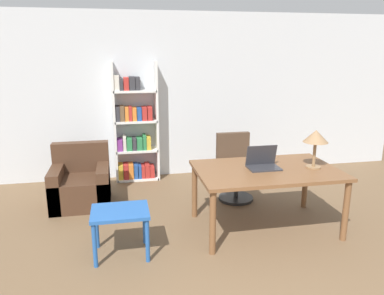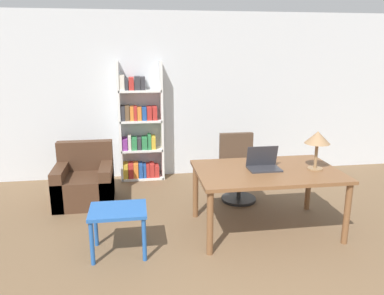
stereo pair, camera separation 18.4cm
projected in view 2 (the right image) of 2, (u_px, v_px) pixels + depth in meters
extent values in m
cube|color=silver|center=(184.00, 96.00, 6.25)|extent=(8.00, 0.06, 2.70)
cube|color=brown|center=(267.00, 171.00, 4.34)|extent=(1.65, 1.06, 0.04)
cylinder|color=brown|center=(210.00, 223.00, 3.88)|extent=(0.07, 0.07, 0.71)
cylinder|color=brown|center=(347.00, 214.00, 4.10)|extent=(0.07, 0.07, 0.71)
cylinder|color=brown|center=(196.00, 191.00, 4.78)|extent=(0.07, 0.07, 0.71)
cylinder|color=brown|center=(309.00, 184.00, 5.00)|extent=(0.07, 0.07, 0.71)
cube|color=#2D2D33|center=(264.00, 169.00, 4.34)|extent=(0.37, 0.25, 0.02)
cube|color=#2D2D33|center=(262.00, 156.00, 4.40)|extent=(0.37, 0.06, 0.25)
cube|color=white|center=(262.00, 156.00, 4.40)|extent=(0.33, 0.05, 0.22)
cylinder|color=olive|center=(315.00, 168.00, 4.37)|extent=(0.18, 0.18, 0.01)
cylinder|color=olive|center=(316.00, 156.00, 4.33)|extent=(0.04, 0.04, 0.29)
cone|color=#93704C|center=(318.00, 137.00, 4.27)|extent=(0.29, 0.29, 0.14)
cylinder|color=black|center=(239.00, 199.00, 5.38)|extent=(0.50, 0.50, 0.04)
cylinder|color=#262626|center=(239.00, 187.00, 5.33)|extent=(0.06, 0.06, 0.32)
cube|color=#4C3828|center=(239.00, 173.00, 5.28)|extent=(0.51, 0.51, 0.10)
cube|color=#4C3828|center=(236.00, 149.00, 5.41)|extent=(0.48, 0.08, 0.48)
cube|color=#2356A3|center=(118.00, 210.00, 3.87)|extent=(0.59, 0.46, 0.04)
cylinder|color=#2356A3|center=(92.00, 244.00, 3.71)|extent=(0.04, 0.04, 0.47)
cylinder|color=#2356A3|center=(144.00, 240.00, 3.79)|extent=(0.04, 0.04, 0.47)
cylinder|color=#2356A3|center=(96.00, 226.00, 4.08)|extent=(0.04, 0.04, 0.47)
cylinder|color=#2356A3|center=(143.00, 223.00, 4.16)|extent=(0.04, 0.04, 0.47)
cube|color=#472D1E|center=(85.00, 189.00, 5.25)|extent=(0.78, 0.74, 0.40)
cube|color=#472D1E|center=(85.00, 155.00, 5.43)|extent=(0.78, 0.16, 0.42)
cube|color=#472D1E|center=(61.00, 185.00, 5.19)|extent=(0.16, 0.74, 0.55)
cube|color=#472D1E|center=(107.00, 183.00, 5.28)|extent=(0.16, 0.74, 0.55)
cube|color=white|center=(120.00, 122.00, 6.01)|extent=(0.04, 0.28, 1.93)
cube|color=white|center=(162.00, 121.00, 6.11)|extent=(0.04, 0.28, 1.93)
cube|color=white|center=(143.00, 177.00, 6.30)|extent=(0.67, 0.28, 0.04)
cube|color=gold|center=(126.00, 170.00, 6.22)|extent=(0.08, 0.24, 0.24)
cube|color=#B72D28|center=(131.00, 170.00, 6.24)|extent=(0.08, 0.24, 0.24)
cube|color=orange|center=(136.00, 170.00, 6.25)|extent=(0.08, 0.24, 0.24)
cube|color=#234C99|center=(141.00, 170.00, 6.26)|extent=(0.06, 0.24, 0.23)
cube|color=#234C99|center=(145.00, 170.00, 6.27)|extent=(0.05, 0.24, 0.22)
cube|color=#B72D28|center=(148.00, 170.00, 6.28)|extent=(0.05, 0.24, 0.21)
cube|color=#B72D28|center=(152.00, 169.00, 6.29)|extent=(0.07, 0.24, 0.22)
cube|color=#B72D28|center=(157.00, 170.00, 6.31)|extent=(0.07, 0.24, 0.19)
cube|color=white|center=(142.00, 150.00, 6.18)|extent=(0.67, 0.28, 0.04)
cube|color=#7F338C|center=(125.00, 144.00, 6.11)|extent=(0.09, 0.24, 0.18)
cube|color=silver|center=(130.00, 142.00, 6.12)|extent=(0.05, 0.24, 0.23)
cube|color=#2D7F47|center=(134.00, 143.00, 6.13)|extent=(0.09, 0.24, 0.19)
cube|color=#333338|center=(139.00, 143.00, 6.14)|extent=(0.06, 0.24, 0.19)
cube|color=#2D7F47|center=(144.00, 143.00, 6.15)|extent=(0.09, 0.24, 0.19)
cube|color=#2D7F47|center=(149.00, 141.00, 6.16)|extent=(0.05, 0.24, 0.23)
cube|color=gold|center=(153.00, 142.00, 6.17)|extent=(0.07, 0.24, 0.20)
cube|color=white|center=(141.00, 121.00, 6.06)|extent=(0.67, 0.28, 0.04)
cube|color=#333338|center=(123.00, 113.00, 5.98)|extent=(0.07, 0.24, 0.23)
cube|color=brown|center=(127.00, 113.00, 5.99)|extent=(0.07, 0.24, 0.23)
cube|color=orange|center=(132.00, 113.00, 6.00)|extent=(0.06, 0.24, 0.22)
cube|color=#B72D28|center=(135.00, 113.00, 6.01)|extent=(0.05, 0.24, 0.22)
cube|color=orange|center=(139.00, 113.00, 6.02)|extent=(0.07, 0.24, 0.20)
cube|color=#234C99|center=(144.00, 113.00, 6.03)|extent=(0.07, 0.24, 0.20)
cube|color=#B72D28|center=(149.00, 113.00, 6.04)|extent=(0.08, 0.24, 0.21)
cube|color=#B72D28|center=(155.00, 113.00, 6.06)|extent=(0.07, 0.24, 0.21)
cube|color=white|center=(140.00, 91.00, 5.93)|extent=(0.67, 0.28, 0.04)
cube|color=silver|center=(122.00, 82.00, 5.86)|extent=(0.08, 0.24, 0.23)
cube|color=#333338|center=(127.00, 84.00, 5.88)|extent=(0.05, 0.24, 0.18)
cube|color=#B72D28|center=(131.00, 84.00, 5.89)|extent=(0.08, 0.24, 0.19)
cube|color=#333338|center=(137.00, 83.00, 5.90)|extent=(0.09, 0.24, 0.21)
cube|color=#333338|center=(143.00, 83.00, 5.91)|extent=(0.07, 0.24, 0.20)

